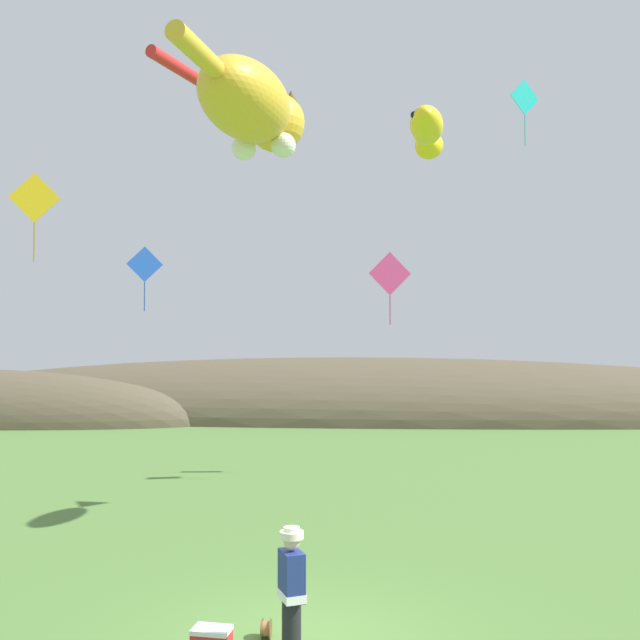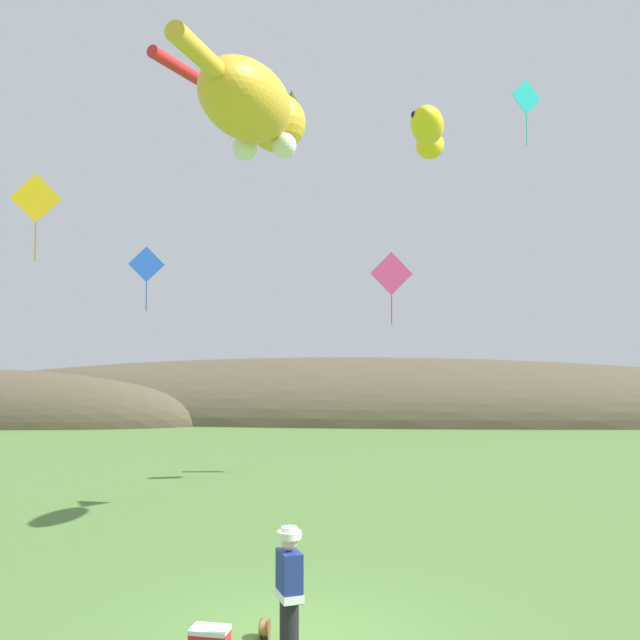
{
  "view_description": "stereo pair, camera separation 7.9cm",
  "coord_description": "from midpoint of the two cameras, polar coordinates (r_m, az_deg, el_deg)",
  "views": [
    {
      "loc": [
        1.0,
        -9.68,
        4.06
      ],
      "look_at": [
        0.0,
        4.0,
        4.5
      ],
      "focal_mm": 40.0,
      "sensor_mm": 36.0,
      "label": 1
    },
    {
      "loc": [
        1.08,
        -9.67,
        4.06
      ],
      "look_at": [
        0.0,
        4.0,
        4.5
      ],
      "focal_mm": 40.0,
      "sensor_mm": 36.0,
      "label": 2
    }
  ],
  "objects": [
    {
      "name": "kite_diamond_gold",
      "position": [
        17.78,
        -21.99,
        9.0
      ],
      "size": [
        1.11,
        0.32,
        2.04
      ],
      "color": "yellow"
    },
    {
      "name": "kite_diamond_blue",
      "position": [
        22.78,
        -13.95,
        4.3
      ],
      "size": [
        1.03,
        0.43,
        2.01
      ],
      "color": "blue"
    },
    {
      "name": "kite_diamond_pink",
      "position": [
        22.01,
        5.51,
        3.68
      ],
      "size": [
        1.3,
        0.34,
        2.24
      ],
      "color": "#E53F8C"
    },
    {
      "name": "distant_hill_ridge",
      "position": [
        39.04,
        -2.32,
        -7.79
      ],
      "size": [
        60.63,
        13.25,
        6.51
      ],
      "color": "brown",
      "rests_on": "ground"
    },
    {
      "name": "festival_attendant",
      "position": [
        9.42,
        -2.56,
        -21.06
      ],
      "size": [
        0.41,
        0.49,
        1.77
      ],
      "color": "black",
      "rests_on": "ground"
    },
    {
      "name": "kite_giant_cat",
      "position": [
        17.09,
        -5.53,
        16.52
      ],
      "size": [
        2.4,
        6.34,
        1.94
      ],
      "color": "gold"
    },
    {
      "name": "kite_fish_windsock",
      "position": [
        16.87,
        8.42,
        14.86
      ],
      "size": [
        1.0,
        2.65,
        0.8
      ],
      "color": "yellow"
    },
    {
      "name": "kite_diamond_teal",
      "position": [
        22.23,
        15.95,
        16.7
      ],
      "size": [
        0.91,
        0.53,
        1.94
      ],
      "color": "#19BFBF"
    },
    {
      "name": "kite_tube_streamer",
      "position": [
        22.08,
        -11.38,
        19.18
      ],
      "size": [
        1.2,
        2.53,
        0.44
      ],
      "color": "red"
    },
    {
      "name": "kite_spool",
      "position": [
        10.68,
        -4.55,
        -23.38
      ],
      "size": [
        0.13,
        0.27,
        0.27
      ],
      "color": "olive",
      "rests_on": "ground"
    }
  ]
}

